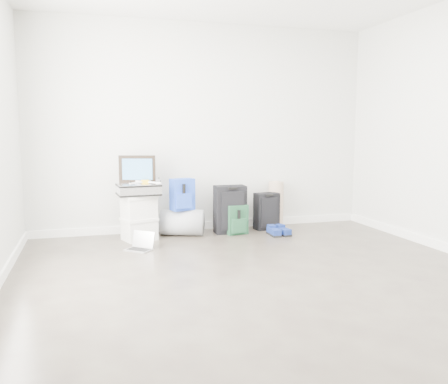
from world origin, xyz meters
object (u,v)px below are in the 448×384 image
object	(u,v)px
briefcase	(138,189)
carry_on	(267,211)
laptop	(141,245)
duffel_bag	(182,222)
large_suitcase	(230,209)
boxes_stack	(139,218)

from	to	relation	value
briefcase	carry_on	xyz separation A→B (m)	(1.71, 0.15, -0.37)
laptop	duffel_bag	bearing A→B (deg)	86.89
duffel_bag	large_suitcase	xyz separation A→B (m)	(0.62, -0.03, 0.14)
boxes_stack	laptop	xyz separation A→B (m)	(-0.04, -0.49, -0.23)
laptop	briefcase	bearing A→B (deg)	127.00
briefcase	laptop	distance (m)	0.75
briefcase	large_suitcase	xyz separation A→B (m)	(1.17, 0.08, -0.31)
briefcase	carry_on	world-z (taller)	briefcase
duffel_bag	laptop	xyz separation A→B (m)	(-0.59, -0.60, -0.12)
duffel_bag	carry_on	size ratio (longest dim) A/B	1.08
carry_on	laptop	size ratio (longest dim) A/B	1.44
boxes_stack	laptop	distance (m)	0.54
boxes_stack	large_suitcase	world-z (taller)	large_suitcase
large_suitcase	laptop	size ratio (longest dim) A/B	1.80
large_suitcase	carry_on	distance (m)	0.54
briefcase	laptop	size ratio (longest dim) A/B	1.42
carry_on	boxes_stack	bearing A→B (deg)	177.34
boxes_stack	large_suitcase	distance (m)	1.18
duffel_bag	large_suitcase	distance (m)	0.64
boxes_stack	duffel_bag	size ratio (longest dim) A/B	1.03
duffel_bag	large_suitcase	world-z (taller)	large_suitcase
boxes_stack	briefcase	world-z (taller)	briefcase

